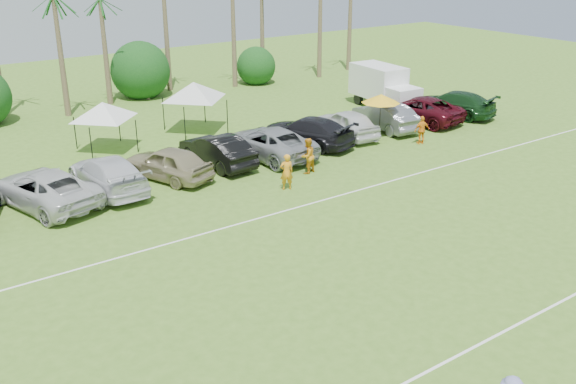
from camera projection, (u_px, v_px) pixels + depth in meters
field_lines at (331, 276)px, 23.81m from camera, size 80.00×12.10×0.01m
bush_tree_2 at (141, 74)px, 49.86m from camera, size 4.00×4.00×4.00m
bush_tree_3 at (250, 61)px, 55.24m from camera, size 4.00×4.00×4.00m
sideline_player_a at (287, 172)px, 31.70m from camera, size 0.78×0.64×1.84m
sideline_player_b at (307, 156)px, 33.91m from camera, size 1.08×0.93×1.91m
sideline_player_c at (422, 130)px, 38.79m from camera, size 1.08×0.63×1.73m
box_truck at (384, 86)px, 46.63m from camera, size 2.66×6.03×3.03m
canopy_tent_left at (102, 102)px, 36.80m from camera, size 4.19×4.19×3.40m
canopy_tent_right at (193, 82)px, 40.46m from camera, size 4.63×4.63×3.75m
market_umbrella at (381, 99)px, 39.70m from camera, size 2.42×2.42×2.70m
parked_car_2 at (44, 188)px, 29.76m from camera, size 4.45×6.79×1.74m
parked_car_3 at (108, 174)px, 31.59m from camera, size 2.57×6.04×1.74m
parked_car_4 at (168, 163)px, 33.10m from camera, size 3.70×5.49×1.74m
parked_car_5 at (217, 150)px, 35.07m from camera, size 2.28×5.41×1.74m
parked_car_6 at (269, 142)px, 36.44m from camera, size 3.48×6.50×1.74m
parked_car_7 at (307, 131)px, 38.50m from camera, size 4.09×6.44×1.74m
parked_car_8 at (347, 123)px, 40.20m from camera, size 2.63×5.30×1.74m
parked_car_9 at (385, 116)px, 41.74m from camera, size 2.32×5.42×1.74m
parked_car_10 at (418, 109)px, 43.48m from camera, size 3.73×6.59×1.74m
parked_car_11 at (453, 104)px, 44.93m from camera, size 3.87×6.41×1.74m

